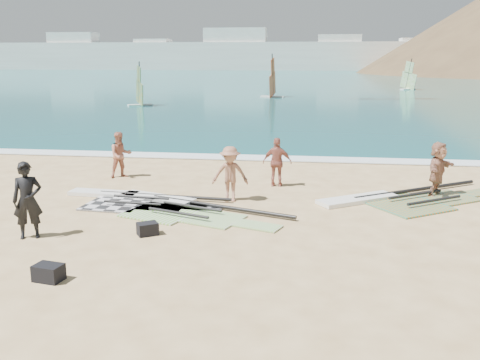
# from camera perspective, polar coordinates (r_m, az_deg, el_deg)

# --- Properties ---
(ground) EXTENTS (300.00, 300.00, 0.00)m
(ground) POSITION_cam_1_polar(r_m,az_deg,el_deg) (11.30, -8.52, -9.38)
(ground) COLOR #DFB982
(ground) RESTS_ON ground
(sea) EXTENTS (300.00, 240.00, 0.06)m
(sea) POSITION_cam_1_polar(r_m,az_deg,el_deg) (142.10, 6.64, 11.34)
(sea) COLOR #0B4B4F
(sea) RESTS_ON ground
(surf_line) EXTENTS (300.00, 1.20, 0.04)m
(surf_line) POSITION_cam_1_polar(r_m,az_deg,el_deg) (22.91, 0.01, 2.34)
(surf_line) COLOR white
(surf_line) RESTS_ON ground
(far_town) EXTENTS (160.00, 8.00, 12.00)m
(far_town) POSITION_cam_1_polar(r_m,az_deg,el_deg) (161.09, 1.08, 13.23)
(far_town) COLOR white
(far_town) RESTS_ON ground
(rig_grey) EXTENTS (5.24, 2.26, 0.20)m
(rig_grey) POSITION_cam_1_polar(r_m,az_deg,el_deg) (16.53, -11.79, -2.04)
(rig_grey) COLOR #232325
(rig_grey) RESTS_ON ground
(rig_green) EXTENTS (5.51, 3.35, 0.20)m
(rig_green) POSITION_cam_1_polar(r_m,az_deg,el_deg) (15.42, -6.42, -2.93)
(rig_green) COLOR #6BC130
(rig_green) RESTS_ON ground
(rig_orange) EXTENTS (5.95, 4.50, 0.20)m
(rig_orange) POSITION_cam_1_polar(r_m,az_deg,el_deg) (16.94, 16.79, -1.95)
(rig_orange) COLOR orange
(rig_orange) RESTS_ON ground
(gear_bag_near) EXTENTS (0.60, 0.56, 0.31)m
(gear_bag_near) POSITION_cam_1_polar(r_m,az_deg,el_deg) (13.35, -9.83, -5.15)
(gear_bag_near) COLOR black
(gear_bag_near) RESTS_ON ground
(gear_bag_far) EXTENTS (0.60, 0.47, 0.33)m
(gear_bag_far) POSITION_cam_1_polar(r_m,az_deg,el_deg) (11.23, -19.74, -9.28)
(gear_bag_far) COLOR black
(gear_bag_far) RESTS_ON ground
(person_wetsuit) EXTENTS (0.81, 0.69, 1.87)m
(person_wetsuit) POSITION_cam_1_polar(r_m,az_deg,el_deg) (13.71, -21.72, -2.02)
(person_wetsuit) COLOR black
(person_wetsuit) RESTS_ON ground
(beachgoer_left) EXTENTS (1.01, 0.97, 1.65)m
(beachgoer_left) POSITION_cam_1_polar(r_m,az_deg,el_deg) (19.64, -12.62, 2.64)
(beachgoer_left) COLOR #B76E57
(beachgoer_left) RESTS_ON ground
(beachgoer_mid) EXTENTS (1.12, 0.69, 1.68)m
(beachgoer_mid) POSITION_cam_1_polar(r_m,az_deg,el_deg) (15.99, -1.06, 0.64)
(beachgoer_mid) COLOR #9F6850
(beachgoer_mid) RESTS_ON ground
(beachgoer_back) EXTENTS (0.97, 0.42, 1.65)m
(beachgoer_back) POSITION_cam_1_polar(r_m,az_deg,el_deg) (17.88, 3.99, 1.91)
(beachgoer_back) COLOR #A35A4A
(beachgoer_back) RESTS_ON ground
(beachgoer_right) EXTENTS (1.29, 1.62, 1.72)m
(beachgoer_right) POSITION_cam_1_polar(r_m,az_deg,el_deg) (17.65, 20.34, 1.09)
(beachgoer_right) COLOR #A46E55
(beachgoer_right) RESTS_ON ground
(windsurfer_left) EXTENTS (2.10, 2.22, 3.83)m
(windsurfer_left) POSITION_cam_1_polar(r_m,az_deg,el_deg) (47.61, -10.66, 9.15)
(windsurfer_left) COLOR white
(windsurfer_left) RESTS_ON ground
(windsurfer_centre) EXTENTS (2.54, 3.00, 4.51)m
(windsurfer_centre) POSITION_cam_1_polar(r_m,az_deg,el_deg) (56.28, 3.48, 10.09)
(windsurfer_centre) COLOR white
(windsurfer_centre) RESTS_ON ground
(windsurfer_right) EXTENTS (2.10, 2.12, 3.98)m
(windsurfer_right) POSITION_cam_1_polar(r_m,az_deg,el_deg) (72.20, 17.52, 10.10)
(windsurfer_right) COLOR white
(windsurfer_right) RESTS_ON ground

